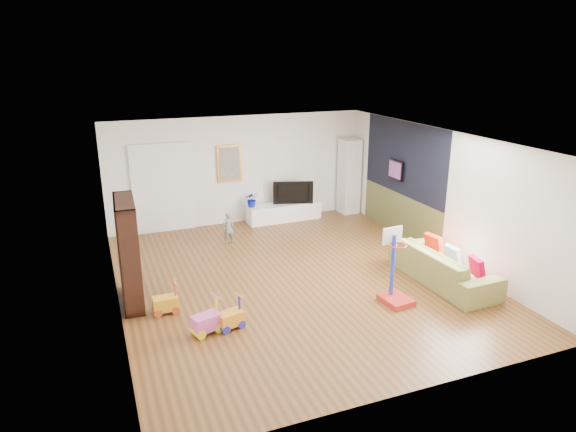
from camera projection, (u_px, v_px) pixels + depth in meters
name	position (u px, v px, depth m)	size (l,w,h in m)	color
floor	(296.00, 278.00, 9.90)	(6.50, 7.50, 0.00)	brown
ceiling	(296.00, 139.00, 9.07)	(6.50, 7.50, 0.00)	white
wall_back	(239.00, 170.00, 12.81)	(6.50, 0.00, 2.70)	silver
wall_front	(414.00, 299.00, 6.17)	(6.50, 0.00, 2.70)	silver
wall_left	(112.00, 234.00, 8.36)	(0.00, 7.50, 2.70)	silver
wall_right	(441.00, 195.00, 10.62)	(0.00, 7.50, 2.70)	silver
navy_accent	(404.00, 158.00, 11.70)	(0.01, 3.20, 1.70)	black
olive_wainscot	(400.00, 215.00, 12.12)	(0.01, 3.20, 1.00)	brown
doorway	(163.00, 189.00, 12.21)	(1.45, 0.06, 2.10)	white
painting_back	(229.00, 163.00, 12.63)	(0.62, 0.06, 0.92)	gold
artwork_right	(396.00, 170.00, 11.95)	(0.04, 0.56, 0.46)	#7F3F8C
media_console	(284.00, 212.00, 13.24)	(1.93, 0.48, 0.45)	white
tall_cabinet	(349.00, 176.00, 13.69)	(0.47, 0.47, 1.99)	white
bookshelf	(129.00, 252.00, 8.73)	(0.33, 1.26, 1.85)	black
sofa	(443.00, 266.00, 9.63)	(2.27, 0.89, 0.66)	olive
basketball_hoop	(398.00, 267.00, 8.75)	(0.46, 0.56, 1.34)	red
ride_on_yellow	(165.00, 298.00, 8.52)	(0.41, 0.25, 0.55)	gold
ride_on_orange	(230.00, 313.00, 8.05)	(0.40, 0.25, 0.53)	orange
ride_on_pink	(206.00, 316.00, 7.90)	(0.44, 0.27, 0.58)	#E158B0
child	(228.00, 228.00, 11.61)	(0.27, 0.18, 0.74)	slate
tv	(293.00, 192.00, 13.17)	(1.02, 0.14, 0.59)	black
vase_plant	(252.00, 199.00, 12.85)	(0.36, 0.31, 0.40)	#09199A
pillow_left	(477.00, 267.00, 9.11)	(0.10, 0.37, 0.37)	#AD002B
pillow_center	(453.00, 255.00, 9.67)	(0.09, 0.35, 0.35)	white
pillow_right	(434.00, 244.00, 10.22)	(0.10, 0.40, 0.40)	red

